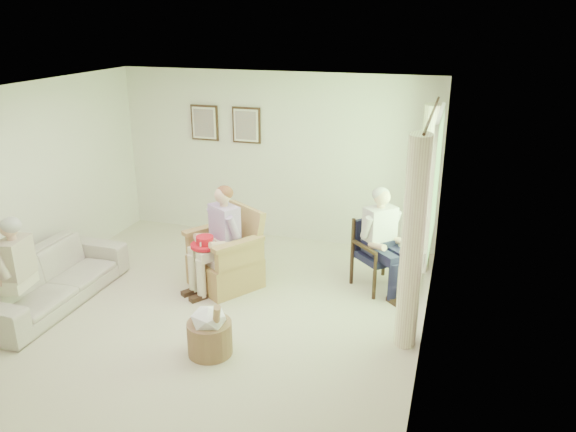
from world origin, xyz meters
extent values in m
plane|color=beige|center=(0.00, 0.00, 0.00)|extent=(5.50, 5.50, 0.00)
cube|color=silver|center=(0.00, 2.75, 1.30)|extent=(5.00, 0.04, 2.60)
cube|color=silver|center=(0.00, -2.75, 1.30)|extent=(5.00, 0.04, 2.60)
cube|color=silver|center=(-2.50, 0.00, 1.30)|extent=(0.04, 5.50, 2.60)
cube|color=silver|center=(2.50, 0.00, 1.30)|extent=(0.04, 5.50, 2.60)
cube|color=white|center=(0.00, 0.00, 2.60)|extent=(5.00, 5.50, 0.02)
cube|color=#2D6B23|center=(2.47, 1.20, 1.55)|extent=(0.02, 1.40, 1.50)
cube|color=white|center=(2.46, 1.20, 2.33)|extent=(0.04, 1.52, 0.06)
cube|color=white|center=(2.46, 1.20, 0.77)|extent=(0.04, 1.52, 0.06)
cylinder|color=#382114|center=(2.37, 1.20, 2.35)|extent=(0.03, 2.50, 0.03)
cylinder|color=#F5EEC0|center=(2.33, 0.22, 1.15)|extent=(0.34, 0.34, 2.30)
cylinder|color=#F5EEC0|center=(2.33, 2.18, 1.15)|extent=(0.34, 0.34, 2.30)
cube|color=#382114|center=(-1.15, 2.72, 1.78)|extent=(0.45, 0.03, 0.55)
cube|color=silver|center=(-1.15, 2.70, 1.78)|extent=(0.39, 0.01, 0.49)
cube|color=tan|center=(-1.15, 2.69, 1.78)|extent=(0.33, 0.01, 0.43)
cube|color=#382114|center=(-0.45, 2.72, 1.78)|extent=(0.45, 0.03, 0.55)
cube|color=silver|center=(-0.45, 2.70, 1.78)|extent=(0.39, 0.01, 0.49)
cube|color=tan|center=(-0.45, 2.69, 1.78)|extent=(0.33, 0.01, 0.43)
cube|color=#AA8350|center=(-0.08, 0.90, 0.20)|extent=(0.77, 0.75, 0.40)
cube|color=beige|center=(-0.08, 0.87, 0.45)|extent=(0.59, 0.57, 0.10)
cube|color=#AA8350|center=(-0.08, 1.21, 0.73)|extent=(0.71, 0.22, 0.60)
cube|color=#AA8350|center=(-0.43, 0.90, 0.56)|extent=(0.10, 0.69, 0.29)
cube|color=#AA8350|center=(0.27, 0.90, 0.56)|extent=(0.10, 0.69, 0.29)
cylinder|color=black|center=(1.59, 1.21, 0.19)|extent=(0.05, 0.05, 0.39)
cylinder|color=black|center=(2.12, 1.21, 0.19)|extent=(0.05, 0.05, 0.39)
cylinder|color=black|center=(1.59, 1.70, 0.19)|extent=(0.05, 0.05, 0.39)
cylinder|color=black|center=(2.12, 1.70, 0.19)|extent=(0.05, 0.05, 0.39)
cube|color=#161732|center=(1.86, 1.45, 0.43)|extent=(0.51, 0.49, 0.09)
cube|color=#161732|center=(1.86, 1.69, 0.67)|extent=(0.48, 0.06, 0.44)
imported|color=beige|center=(-1.95, -0.17, 0.31)|extent=(2.13, 0.83, 0.62)
cube|color=beige|center=(-0.08, 0.87, 0.61)|extent=(0.40, 0.26, 0.16)
cube|color=#B792CF|center=(-0.08, 0.89, 0.89)|extent=(0.39, 0.24, 0.46)
sphere|color=#DDAD8E|center=(-0.08, 0.88, 1.26)|extent=(0.21, 0.21, 0.21)
ellipsoid|color=brown|center=(-0.08, 0.90, 1.28)|extent=(0.22, 0.22, 0.18)
cube|color=beige|center=(-0.18, 0.65, 0.56)|extent=(0.14, 0.44, 0.13)
cube|color=beige|center=(0.02, 0.65, 0.56)|extent=(0.14, 0.44, 0.13)
cylinder|color=beige|center=(-0.18, 0.45, 0.28)|extent=(0.12, 0.12, 0.51)
cylinder|color=beige|center=(0.02, 0.45, 0.28)|extent=(0.12, 0.12, 0.51)
cube|color=#1A1937|center=(1.86, 1.46, 0.59)|extent=(0.40, 0.26, 0.16)
cube|color=silver|center=(1.86, 1.48, 0.87)|extent=(0.39, 0.24, 0.46)
sphere|color=#DDAD8E|center=(1.86, 1.47, 1.24)|extent=(0.21, 0.21, 0.21)
ellipsoid|color=#B7B2AD|center=(1.86, 1.49, 1.26)|extent=(0.22, 0.22, 0.18)
cube|color=#1A1937|center=(1.76, 1.24, 0.54)|extent=(0.14, 0.44, 0.13)
cube|color=#1A1937|center=(1.96, 1.24, 0.54)|extent=(0.14, 0.44, 0.13)
cylinder|color=#1A1937|center=(1.76, 1.04, 0.27)|extent=(0.12, 0.12, 0.49)
cylinder|color=#1A1937|center=(1.96, 1.04, 0.27)|extent=(0.12, 0.12, 0.49)
cube|color=beige|center=(-1.95, -0.67, 0.54)|extent=(0.42, 0.26, 0.16)
cube|color=#BCAC92|center=(-1.95, -0.65, 0.82)|extent=(0.41, 0.24, 0.46)
sphere|color=#DDAD8E|center=(-1.95, -0.66, 1.19)|extent=(0.21, 0.21, 0.21)
ellipsoid|color=#B7B2AD|center=(-1.95, -0.64, 1.22)|extent=(0.22, 0.22, 0.18)
cube|color=beige|center=(-1.85, -0.89, 0.49)|extent=(0.14, 0.44, 0.13)
cylinder|color=beige|center=(-1.85, -1.09, 0.25)|extent=(0.12, 0.12, 0.44)
cylinder|color=red|center=(-0.22, 0.63, 0.66)|extent=(0.36, 0.36, 0.04)
cylinder|color=red|center=(-0.22, 0.63, 0.72)|extent=(0.22, 0.22, 0.12)
cube|color=white|center=(-0.11, 0.63, 0.72)|extent=(0.05, 0.01, 0.05)
cube|color=white|center=(-0.22, 0.75, 0.72)|extent=(0.01, 0.04, 0.05)
cube|color=white|center=(-0.34, 0.63, 0.72)|extent=(0.05, 0.01, 0.05)
cube|color=white|center=(-0.22, 0.52, 0.72)|extent=(0.01, 0.04, 0.05)
cylinder|color=tan|center=(0.39, -0.62, 0.18)|extent=(0.56, 0.56, 0.37)
ellipsoid|color=white|center=(0.39, -0.62, 0.42)|extent=(0.42, 0.42, 0.25)
cylinder|color=#A57F56|center=(0.49, -0.67, 0.42)|extent=(0.18, 0.33, 0.55)
camera|label=1|loc=(2.68, -5.24, 3.38)|focal=35.00mm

